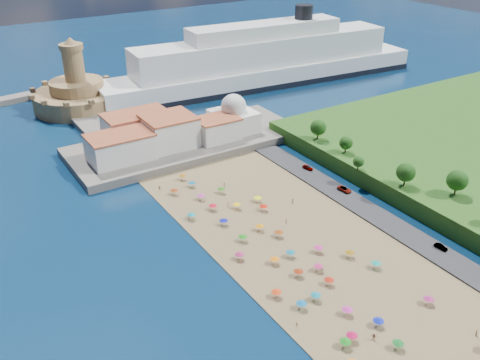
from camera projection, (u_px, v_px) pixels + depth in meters
ground at (276, 244)px, 147.91m from camera, size 700.00×700.00×0.00m
terrace at (187, 143)px, 206.70m from camera, size 90.00×36.00×3.00m
jetty at (102, 126)px, 222.69m from camera, size 18.00×70.00×2.40m
waterfront_buildings at (154, 134)px, 198.07m from camera, size 57.00×29.00×11.00m
domed_building at (234, 116)px, 211.20m from camera, size 16.00×16.00×15.00m
fortress at (78, 94)px, 242.66m from camera, size 40.00×40.00×32.40m
cruise_ship at (264, 62)px, 273.71m from camera, size 174.70×39.59×37.88m
beach_parasols at (297, 263)px, 136.55m from camera, size 31.87×117.47×2.20m
beachgoers at (274, 241)px, 147.57m from camera, size 33.44×98.29×1.87m
parked_cars at (348, 191)px, 172.10m from camera, size 2.80×61.41×1.38m
hillside_trees at (418, 174)px, 163.43m from camera, size 17.82×106.31×8.06m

